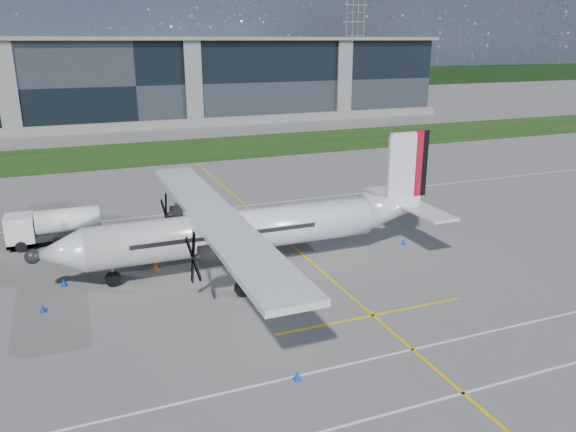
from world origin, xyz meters
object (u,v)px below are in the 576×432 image
object	(u,v)px
fuel_tanker_truck	(47,228)
ground_crew_person	(155,257)
pylon_east	(355,40)
baggage_tug	(100,250)
safety_cone_portwing	(297,375)
safety_cone_nose_port	(43,308)
safety_cone_stbdwing	(176,211)
turboprop_aircraft	(251,206)
safety_cone_tail	(404,241)
safety_cone_nose_stbd	(64,282)

from	to	relation	value
fuel_tanker_truck	ground_crew_person	world-z (taller)	fuel_tanker_truck
pylon_east	ground_crew_person	size ratio (longest dim) A/B	14.80
baggage_tug	fuel_tanker_truck	bearing A→B (deg)	124.30
safety_cone_portwing	safety_cone_nose_port	bearing A→B (deg)	133.35
fuel_tanker_truck	safety_cone_nose_port	world-z (taller)	fuel_tanker_truck
safety_cone_nose_port	safety_cone_stbdwing	size ratio (longest dim) A/B	1.00
safety_cone_nose_port	safety_cone_portwing	size ratio (longest dim) A/B	1.00
turboprop_aircraft	fuel_tanker_truck	size ratio (longest dim) A/B	4.01
turboprop_aircraft	safety_cone_stbdwing	bearing A→B (deg)	100.49
ground_crew_person	safety_cone_portwing	bearing A→B (deg)	-137.77
turboprop_aircraft	safety_cone_nose_port	distance (m)	14.28
safety_cone_stbdwing	safety_cone_portwing	size ratio (longest dim) A/B	1.00
turboprop_aircraft	safety_cone_portwing	distance (m)	14.73
baggage_tug	safety_cone_stbdwing	distance (m)	11.73
turboprop_aircraft	safety_cone_tail	distance (m)	12.90
pylon_east	safety_cone_stbdwing	xyz separation A→B (m)	(-88.71, -132.20, -14.75)
baggage_tug	safety_cone_tail	size ratio (longest dim) A/B	5.70
safety_cone_nose_stbd	safety_cone_stbdwing	world-z (taller)	same
baggage_tug	ground_crew_person	distance (m)	4.82
safety_cone_tail	safety_cone_stbdwing	size ratio (longest dim) A/B	1.00
pylon_east	ground_crew_person	xyz separation A→B (m)	(-92.50, -144.87, -13.99)
safety_cone_nose_port	safety_cone_stbdwing	distance (m)	19.58
fuel_tanker_truck	safety_cone_nose_port	distance (m)	12.12
safety_cone_portwing	safety_cone_stbdwing	bearing A→B (deg)	90.47
safety_cone_tail	safety_cone_stbdwing	xyz separation A→B (m)	(-14.83, 14.41, 0.00)
pylon_east	fuel_tanker_truck	distance (m)	169.30
pylon_east	fuel_tanker_truck	size ratio (longest dim) A/B	4.14
safety_cone_nose_port	baggage_tug	bearing A→B (deg)	62.18
safety_cone_portwing	ground_crew_person	bearing A→B (deg)	104.65
turboprop_aircraft	safety_cone_portwing	bearing A→B (deg)	-99.70
safety_cone_tail	safety_cone_portwing	distance (m)	19.98
safety_cone_nose_stbd	safety_cone_tail	bearing A→B (deg)	-3.57
safety_cone_nose_port	safety_cone_nose_stbd	size ratio (longest dim) A/B	1.00
pylon_east	safety_cone_stbdwing	size ratio (longest dim) A/B	60.00
ground_crew_person	safety_cone_stbdwing	distance (m)	13.25
turboprop_aircraft	safety_cone_tail	xyz separation A→B (m)	(12.22, -0.30, -4.11)
baggage_tug	ground_crew_person	world-z (taller)	ground_crew_person
ground_crew_person	safety_cone_nose_port	distance (m)	8.00
safety_cone_nose_stbd	safety_cone_stbdwing	size ratio (longest dim) A/B	1.00
turboprop_aircraft	safety_cone_portwing	xyz separation A→B (m)	(-2.38, -13.94, -4.11)
safety_cone_tail	turboprop_aircraft	bearing A→B (deg)	178.58
pylon_east	safety_cone_nose_stbd	size ratio (longest dim) A/B	60.00
fuel_tanker_truck	safety_cone_stbdwing	bearing A→B (deg)	21.59
baggage_tug	safety_cone_nose_stbd	world-z (taller)	baggage_tug
pylon_east	baggage_tug	bearing A→B (deg)	-124.13
fuel_tanker_truck	baggage_tug	xyz separation A→B (m)	(3.44, -5.05, -0.50)
fuel_tanker_truck	safety_cone_nose_stbd	xyz separation A→B (m)	(0.93, -8.67, -1.11)
pylon_east	safety_cone_stbdwing	bearing A→B (deg)	-123.86
turboprop_aircraft	baggage_tug	distance (m)	11.48
baggage_tug	safety_cone_nose_port	distance (m)	7.96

